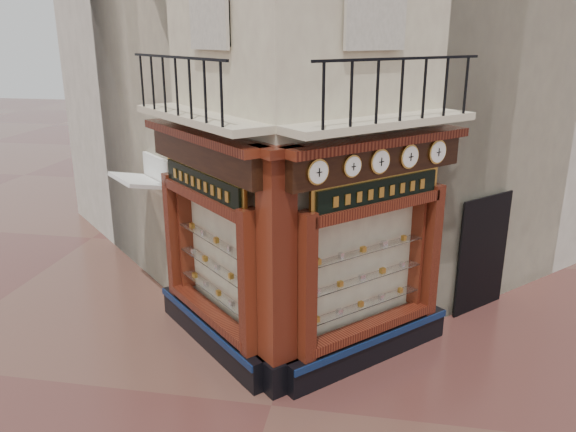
% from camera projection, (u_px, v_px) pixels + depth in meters
% --- Properties ---
extents(ground, '(80.00, 80.00, 0.00)m').
position_uv_depth(ground, '(271.00, 405.00, 8.69)').
color(ground, '#542C27').
rests_on(ground, ground).
extents(main_building, '(11.31, 11.31, 12.00)m').
position_uv_depth(main_building, '(324.00, 11.00, 12.62)').
color(main_building, beige).
rests_on(main_building, ground).
extents(neighbour_left, '(11.31, 11.31, 11.00)m').
position_uv_depth(neighbour_left, '(245.00, 34.00, 15.51)').
color(neighbour_left, beige).
rests_on(neighbour_left, ground).
extents(neighbour_right, '(11.31, 11.31, 11.00)m').
position_uv_depth(neighbour_right, '(428.00, 34.00, 14.69)').
color(neighbour_right, beige).
rests_on(neighbour_right, ground).
extents(shopfront_left, '(2.86, 2.86, 3.98)m').
position_uv_depth(shopfront_left, '(209.00, 245.00, 9.78)').
color(shopfront_left, black).
rests_on(shopfront_left, ground).
extents(shopfront_right, '(2.86, 2.86, 3.98)m').
position_uv_depth(shopfront_right, '(372.00, 256.00, 9.32)').
color(shopfront_right, black).
rests_on(shopfront_right, ground).
extents(corner_pilaster, '(0.85, 0.85, 3.98)m').
position_uv_depth(corner_pilaster, '(277.00, 277.00, 8.56)').
color(corner_pilaster, black).
rests_on(corner_pilaster, ground).
extents(balcony, '(5.94, 2.97, 1.03)m').
position_uv_depth(balcony, '(288.00, 119.00, 8.79)').
color(balcony, beige).
rests_on(balcony, ground).
extents(clock_a, '(0.30, 0.30, 0.38)m').
position_uv_depth(clock_a, '(318.00, 172.00, 7.95)').
color(clock_a, gold).
rests_on(clock_a, ground).
extents(clock_b, '(0.28, 0.28, 0.34)m').
position_uv_depth(clock_b, '(352.00, 166.00, 8.30)').
color(clock_b, gold).
rests_on(clock_b, ground).
extents(clock_c, '(0.32, 0.32, 0.40)m').
position_uv_depth(clock_c, '(380.00, 161.00, 8.61)').
color(clock_c, gold).
rests_on(clock_c, ground).
extents(clock_d, '(0.32, 0.32, 0.40)m').
position_uv_depth(clock_d, '(409.00, 157.00, 8.96)').
color(clock_d, gold).
rests_on(clock_d, ground).
extents(clock_e, '(0.32, 0.32, 0.41)m').
position_uv_depth(clock_e, '(437.00, 152.00, 9.33)').
color(clock_e, gold).
rests_on(clock_e, ground).
extents(awning, '(1.47, 1.47, 0.24)m').
position_uv_depth(awning, '(147.00, 297.00, 12.32)').
color(awning, white).
rests_on(awning, ground).
extents(signboard_left, '(2.00, 2.00, 0.54)m').
position_uv_depth(signboard_left, '(202.00, 183.00, 9.40)').
color(signboard_left, gold).
rests_on(signboard_left, ground).
extents(signboard_right, '(1.96, 1.96, 0.52)m').
position_uv_depth(signboard_right, '(379.00, 191.00, 8.92)').
color(signboard_right, gold).
rests_on(signboard_right, ground).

